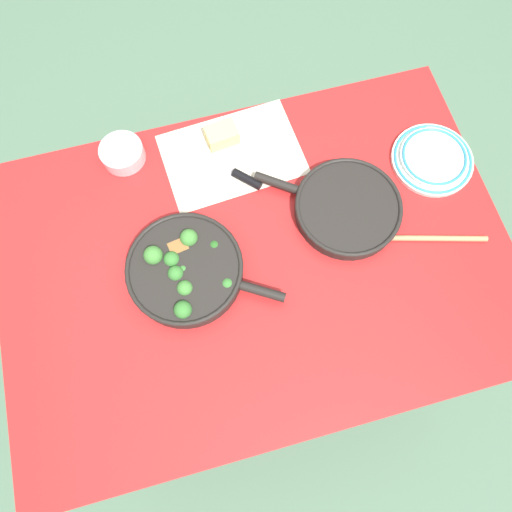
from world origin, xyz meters
The scene contains 10 objects.
ground_plane centered at (0.00, 0.00, 0.00)m, with size 14.00×14.00×0.00m, color #51755B.
dining_table_red centered at (0.00, 0.00, 0.69)m, with size 1.31×0.90×0.77m.
skillet_broccoli centered at (-0.18, 0.01, 0.80)m, with size 0.37×0.29×0.08m.
skillet_eggs centered at (0.26, 0.07, 0.79)m, with size 0.36×0.30×0.04m.
wooden_spoon centered at (0.37, -0.05, 0.78)m, with size 0.36×0.13×0.02m.
parchment_sheet centered at (0.01, 0.31, 0.77)m, with size 0.39×0.28×0.00m.
grater_knife centered at (0.00, 0.26, 0.78)m, with size 0.21×0.22×0.02m.
cheese_block centered at (0.00, 0.36, 0.79)m, with size 0.09×0.07×0.05m.
dinner_plate_stack centered at (0.54, 0.15, 0.78)m, with size 0.22×0.22×0.03m.
prep_bowl_steel centered at (-0.28, 0.38, 0.79)m, with size 0.12×0.12×0.04m.
Camera 1 is at (-0.09, -0.35, 1.89)m, focal length 32.00 mm.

